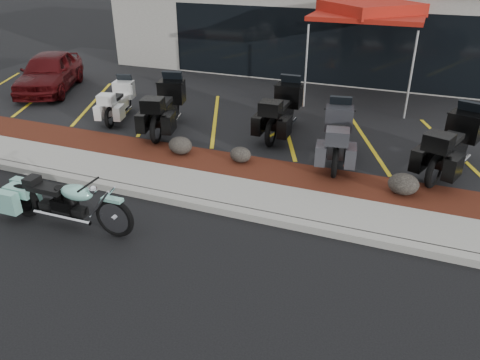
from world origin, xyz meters
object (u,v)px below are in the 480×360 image
at_px(touring_white, 126,93).
at_px(parked_car, 49,72).
at_px(hero_cruiser, 114,212).
at_px(popup_canopy, 370,11).
at_px(traffic_cone, 293,100).

distance_m(touring_white, parked_car, 3.94).
xyz_separation_m(hero_cruiser, parked_car, (-7.44, 6.82, 0.30)).
xyz_separation_m(hero_cruiser, popup_canopy, (2.89, 9.86, 2.43)).
height_order(touring_white, traffic_cone, touring_white).
xyz_separation_m(hero_cruiser, touring_white, (-3.63, 5.83, 0.22)).
height_order(hero_cruiser, popup_canopy, popup_canopy).
distance_m(hero_cruiser, traffic_cone, 8.26).
bearing_deg(parked_car, touring_white, -38.70).
relative_size(touring_white, traffic_cone, 4.43).
bearing_deg(hero_cruiser, traffic_cone, 81.87).
bearing_deg(popup_canopy, touring_white, -169.81).
xyz_separation_m(traffic_cone, popup_canopy, (1.87, 1.66, 2.57)).
bearing_deg(traffic_cone, touring_white, -152.94).
bearing_deg(touring_white, parked_car, 60.36).
height_order(hero_cruiser, traffic_cone, hero_cruiser).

